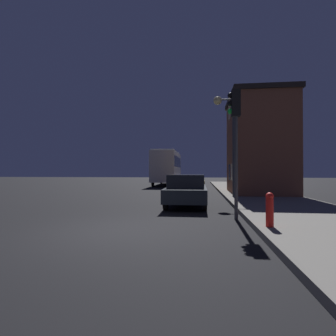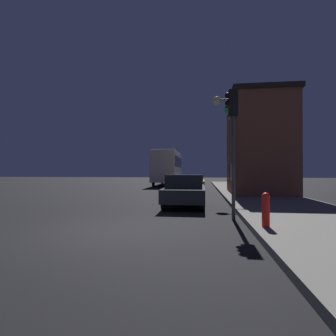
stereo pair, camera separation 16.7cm
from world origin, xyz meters
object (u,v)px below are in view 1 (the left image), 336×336
Objects in this scene: bare_tree at (249,166)px; car_near_lane at (187,189)px; fire_hydrant at (270,209)px; bus at (167,166)px; streetlamp at (225,123)px; traffic_light at (235,127)px; car_mid_lane at (193,182)px.

car_near_lane is at bearing -128.78° from bare_tree.
bare_tree is at bearing 82.59° from fire_hydrant.
bare_tree reaches higher than bus.
bare_tree is 4.64× the size of fire_hydrant.
traffic_light is (-0.29, -6.29, -1.29)m from streetlamp.
bare_tree reaches higher than car_mid_lane.
streetlamp is 7.89m from car_mid_lane.
fire_hydrant is (0.34, -8.20, -3.80)m from streetlamp.
traffic_light reaches higher than bare_tree.
fire_hydrant is (0.64, -1.91, -2.51)m from traffic_light.
streetlamp is at bearing -70.88° from bus.
car_near_lane is 5.74m from fire_hydrant.
streetlamp reaches higher than traffic_light.
car_near_lane is at bearing 118.84° from traffic_light.
traffic_light is 13.28m from car_mid_lane.
traffic_light reaches higher than car_mid_lane.
bus is at bearing 110.82° from car_mid_lane.
streetlamp reaches higher than fire_hydrant.
fire_hydrant is (5.62, -23.42, -1.64)m from bus.
car_mid_lane is at bearing 106.87° from streetlamp.
car_mid_lane is 15.04m from fire_hydrant.
bus is at bearing 109.12° from streetlamp.
streetlamp is 1.29× the size of car_mid_lane.
streetlamp is 1.38× the size of bare_tree.
car_mid_lane reaches higher than fire_hydrant.
car_near_lane is (-1.81, 3.28, -2.38)m from traffic_light.
bare_tree is (1.62, 1.62, -2.46)m from streetlamp.
streetlamp is at bearing 55.11° from car_near_lane.
bus is at bearing 103.04° from traffic_light.
bare_tree reaches higher than car_near_lane.
car_mid_lane is (-3.64, 5.03, -1.28)m from bare_tree.
bare_tree is at bearing -63.11° from bus.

